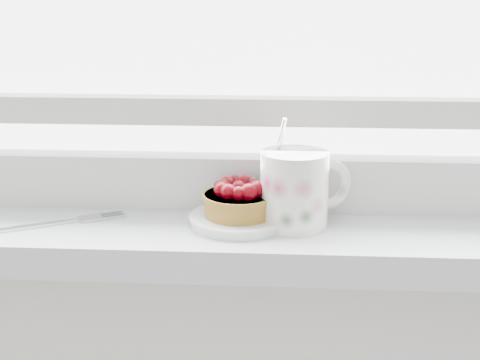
# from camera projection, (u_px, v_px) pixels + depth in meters

# --- Properties ---
(saucer) EXTENTS (0.12, 0.12, 0.01)m
(saucer) POSITION_uv_depth(u_px,v_px,m) (239.00, 220.00, 0.83)
(saucer) COLOR white
(saucer) RESTS_ON windowsill
(raspberry_tart) EXTENTS (0.09, 0.09, 0.05)m
(raspberry_tart) POSITION_uv_depth(u_px,v_px,m) (239.00, 199.00, 0.82)
(raspberry_tart) COLOR brown
(raspberry_tart) RESTS_ON saucer
(floral_mug) EXTENTS (0.13, 0.11, 0.13)m
(floral_mug) POSITION_uv_depth(u_px,v_px,m) (297.00, 188.00, 0.81)
(floral_mug) COLOR white
(floral_mug) RESTS_ON windowsill
(fork) EXTENTS (0.17, 0.10, 0.00)m
(fork) POSITION_uv_depth(u_px,v_px,m) (51.00, 223.00, 0.83)
(fork) COLOR silver
(fork) RESTS_ON windowsill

